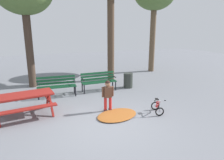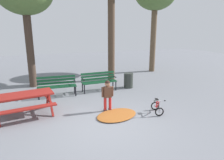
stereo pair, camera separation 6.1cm
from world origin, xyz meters
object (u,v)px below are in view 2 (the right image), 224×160
Objects in this scene: park_bench_left at (99,80)px; kids_bicycle at (157,107)px; child_standing at (108,93)px; picnic_table at (24,99)px; park_bench_far_left at (57,84)px; trash_bin at (128,80)px.

park_bench_left is 3.37m from kids_bicycle.
child_standing is 1.78× the size of kids_bicycle.
park_bench_left is at bearing 30.46° from picnic_table.
park_bench_far_left is at bearing 134.37° from kids_bicycle.
park_bench_far_left is 3.39m from trash_bin.
trash_bin is (0.39, 3.12, 0.16)m from kids_bicycle.
park_bench_far_left is 2.61× the size of kids_bicycle.
child_standing reaches higher than trash_bin.
park_bench_far_left reaches higher than kids_bicycle.
park_bench_left is at bearing 3.13° from park_bench_far_left.
park_bench_left is (1.89, 0.10, 0.00)m from park_bench_far_left.
park_bench_far_left is at bearing -178.97° from trash_bin.
kids_bicycle is (1.10, -3.17, -0.31)m from park_bench_left.
kids_bicycle is (4.21, -1.34, -0.39)m from picnic_table.
child_standing is 3.06m from trash_bin.
kids_bicycle is at bearing -97.15° from trash_bin.
park_bench_left is 2.58× the size of kids_bicycle.
park_bench_far_left is 4.29m from kids_bicycle.
picnic_table is 1.77× the size of child_standing.
picnic_table reaches higher than kids_bicycle.
child_standing reaches higher than picnic_table.
trash_bin is (1.49, -0.04, -0.15)m from park_bench_left.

